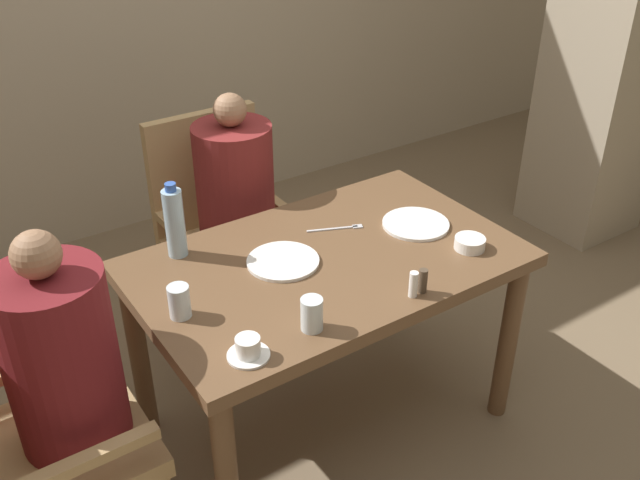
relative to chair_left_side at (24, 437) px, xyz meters
name	(u,v)px	position (x,y,z in m)	size (l,w,h in m)	color
ground_plane	(326,418)	(1.06, 0.00, -0.51)	(16.00, 16.00, 0.00)	#7A664C
dining_table	(326,282)	(1.06, 0.00, 0.14)	(1.31, 0.81, 0.75)	brown
chair_left_side	(24,437)	(0.00, 0.00, 0.00)	(0.52, 0.52, 0.97)	tan
diner_in_left_chair	(71,397)	(0.15, 0.00, 0.08)	(0.32, 0.32, 1.15)	maroon
chair_far_side	(222,221)	(1.06, 0.81, 0.00)	(0.52, 0.52, 0.97)	tan
diner_in_far_chair	(237,221)	(1.06, 0.66, 0.07)	(0.32, 0.32, 1.14)	maroon
plate_main_left	(416,224)	(1.46, 0.00, 0.24)	(0.25, 0.25, 0.01)	white
plate_main_right	(283,261)	(0.92, 0.06, 0.24)	(0.25, 0.25, 0.01)	white
teacup_with_saucer	(248,349)	(0.58, -0.30, 0.27)	(0.12, 0.12, 0.06)	white
bowl_small	(470,243)	(1.51, -0.23, 0.26)	(0.11, 0.11, 0.04)	white
water_bottle	(175,222)	(0.65, 0.30, 0.37)	(0.07, 0.07, 0.27)	#A3C6DB
glass_tall_near	(312,314)	(0.80, -0.30, 0.29)	(0.07, 0.07, 0.10)	silver
glass_tall_mid	(179,302)	(0.51, -0.02, 0.29)	(0.07, 0.07, 0.10)	silver
salt_shaker	(413,284)	(1.15, -0.34, 0.28)	(0.03, 0.03, 0.09)	white
pepper_shaker	(423,281)	(1.19, -0.34, 0.28)	(0.03, 0.03, 0.08)	#4C3D2D
fork_beside_plate	(341,228)	(1.21, 0.13, 0.24)	(0.20, 0.10, 0.00)	silver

